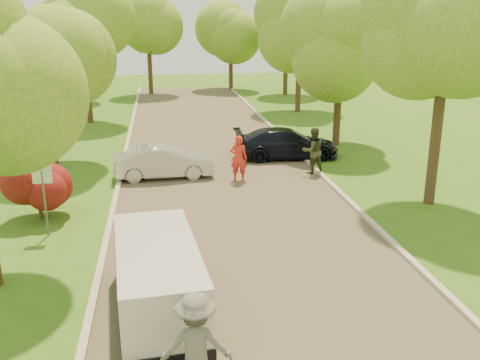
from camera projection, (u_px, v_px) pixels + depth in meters
ground at (266, 285)px, 12.97m from camera, size 100.00×100.00×0.00m
road at (225, 186)px, 20.53m from camera, size 8.00×60.00×0.01m
curb_left at (117, 189)px, 19.93m from camera, size 0.18×60.00×0.12m
curb_right at (327, 180)px, 21.09m from camera, size 0.18×60.00×0.12m
street_sign at (43, 185)px, 15.46m from camera, size 0.55×0.06×2.17m
red_shrub at (38, 186)px, 16.94m from camera, size 1.70×1.70×1.95m
tree_l_midb at (48, 58)px, 21.99m from camera, size 4.30×4.20×6.62m
tree_l_far at (87, 30)px, 31.24m from camera, size 4.92×4.80×7.79m
tree_r_mida at (453, 39)px, 17.07m from camera, size 5.13×5.00×7.95m
tree_r_midb at (345, 46)px, 25.71m from camera, size 4.51×4.40×7.01m
tree_r_far at (304, 23)px, 34.97m from camera, size 5.33×5.20×8.34m
tree_bg_a at (66, 30)px, 38.51m from camera, size 5.12×5.00×7.72m
tree_bg_b at (289, 25)px, 42.76m from camera, size 5.12×5.00×7.95m
tree_bg_c at (151, 32)px, 43.23m from camera, size 4.92×4.80×7.33m
tree_bg_d at (233, 28)px, 46.04m from camera, size 5.12×5.00×7.72m
minivan at (158, 278)px, 11.50m from camera, size 2.07×4.47×1.62m
silver_sedan at (164, 162)px, 21.42m from camera, size 4.01×1.56×1.30m
dark_sedan at (286, 143)px, 24.40m from camera, size 4.84×2.15×1.38m
skateboarder at (196, 346)px, 8.80m from camera, size 1.27×0.80×1.87m
person_striped at (239, 158)px, 20.95m from camera, size 0.77×0.61×1.83m
person_olive at (313, 151)px, 21.94m from camera, size 1.04×0.87×1.92m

